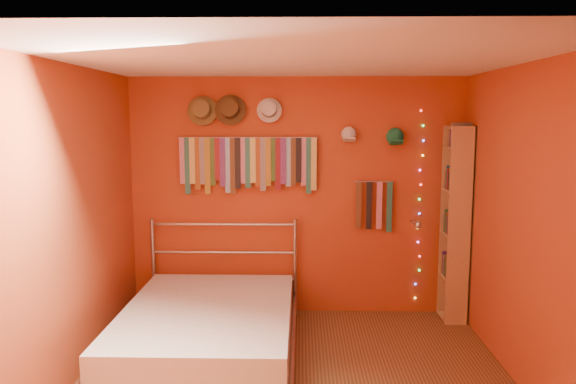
# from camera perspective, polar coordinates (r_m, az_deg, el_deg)

# --- Properties ---
(back_wall) EXTENTS (3.50, 0.02, 2.50)m
(back_wall) POSITION_cam_1_polar(r_m,az_deg,el_deg) (5.92, 0.91, -0.48)
(back_wall) COLOR #8F3617
(back_wall) RESTS_ON ground
(right_wall) EXTENTS (0.02, 3.50, 2.50)m
(right_wall) POSITION_cam_1_polar(r_m,az_deg,el_deg) (4.53, 23.48, -3.70)
(right_wall) COLOR #8F3617
(right_wall) RESTS_ON ground
(left_wall) EXTENTS (0.02, 3.50, 2.50)m
(left_wall) POSITION_cam_1_polar(r_m,az_deg,el_deg) (4.57, -21.85, -3.53)
(left_wall) COLOR #8F3617
(left_wall) RESTS_ON ground
(ceiling) EXTENTS (3.50, 3.50, 0.02)m
(ceiling) POSITION_cam_1_polar(r_m,az_deg,el_deg) (4.13, 0.76, 13.32)
(ceiling) COLOR white
(ceiling) RESTS_ON back_wall
(tie_rack) EXTENTS (1.45, 0.03, 0.60)m
(tie_rack) POSITION_cam_1_polar(r_m,az_deg,el_deg) (5.84, -4.13, 3.08)
(tie_rack) COLOR #A6A6AB
(tie_rack) RESTS_ON back_wall
(small_tie_rack) EXTENTS (0.40, 0.03, 0.54)m
(small_tie_rack) POSITION_cam_1_polar(r_m,az_deg,el_deg) (5.92, 8.77, -1.22)
(small_tie_rack) COLOR #A6A6AB
(small_tie_rack) RESTS_ON back_wall
(fedora_olive) EXTENTS (0.31, 0.17, 0.31)m
(fedora_olive) POSITION_cam_1_polar(r_m,az_deg,el_deg) (5.85, -8.77, 8.25)
(fedora_olive) COLOR brown
(fedora_olive) RESTS_ON back_wall
(fedora_brown) EXTENTS (0.32, 0.17, 0.32)m
(fedora_brown) POSITION_cam_1_polar(r_m,az_deg,el_deg) (5.81, -5.93, 8.39)
(fedora_brown) COLOR #49331A
(fedora_brown) RESTS_ON back_wall
(fedora_white) EXTENTS (0.26, 0.14, 0.25)m
(fedora_white) POSITION_cam_1_polar(r_m,az_deg,el_deg) (5.78, -1.93, 8.37)
(fedora_white) COLOR beige
(fedora_white) RESTS_ON back_wall
(cap_white) EXTENTS (0.17, 0.21, 0.17)m
(cap_white) POSITION_cam_1_polar(r_m,az_deg,el_deg) (5.83, 6.20, 5.83)
(cap_white) COLOR silver
(cap_white) RESTS_ON back_wall
(cap_green) EXTENTS (0.18, 0.23, 0.18)m
(cap_green) POSITION_cam_1_polar(r_m,az_deg,el_deg) (5.89, 10.82, 5.53)
(cap_green) COLOR #19734C
(cap_green) RESTS_ON back_wall
(fairy_lights) EXTENTS (0.06, 0.02, 2.01)m
(fairy_lights) POSITION_cam_1_polar(r_m,az_deg,el_deg) (6.03, 13.22, -1.44)
(fairy_lights) COLOR #FF3333
(fairy_lights) RESTS_ON back_wall
(reading_lamp) EXTENTS (0.07, 0.32, 0.09)m
(reading_lamp) POSITION_cam_1_polar(r_m,az_deg,el_deg) (5.84, 13.01, -3.22)
(reading_lamp) COLOR #A6A6AB
(reading_lamp) RESTS_ON back_wall
(bookshelf) EXTENTS (0.25, 0.34, 2.00)m
(bookshelf) POSITION_cam_1_polar(r_m,az_deg,el_deg) (5.97, 17.03, -3.03)
(bookshelf) COLOR #A4794A
(bookshelf) RESTS_ON ground
(bed) EXTENTS (1.55, 2.12, 1.02)m
(bed) POSITION_cam_1_polar(r_m,az_deg,el_deg) (5.12, -8.15, -13.68)
(bed) COLOR #A6A6AB
(bed) RESTS_ON ground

